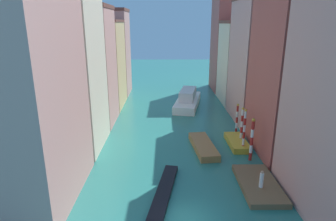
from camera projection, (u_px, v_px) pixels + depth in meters
ground_plane at (175, 119)px, 45.55m from camera, size 154.00×154.00×0.00m
building_left_0 at (21, 76)px, 22.38m from camera, size 7.26×11.61×21.11m
building_left_1 at (66, 61)px, 32.70m from camera, size 7.26×9.09×20.80m
building_left_2 at (88, 67)px, 41.68m from camera, size 7.26×8.16×16.93m
building_left_3 at (102, 64)px, 50.91m from camera, size 7.26×10.06×15.06m
building_left_4 at (111, 52)px, 59.76m from camera, size 7.26×8.32×17.25m
building_right_1 at (295, 60)px, 31.44m from camera, size 7.26×10.81×21.35m
building_right_2 at (260, 60)px, 42.85m from camera, size 7.26×11.42×18.39m
building_right_3 at (241, 62)px, 53.90m from camera, size 7.26×10.23×14.93m
building_right_4 at (230, 42)px, 62.96m from camera, size 7.26×10.01×21.13m
waterfront_dock at (258, 184)px, 26.63m from camera, size 3.41×6.87×0.52m
person_on_dock at (262, 180)px, 25.52m from camera, size 0.36×0.36×1.61m
mooring_pole_0 at (252, 139)px, 31.18m from camera, size 0.36×0.36×4.87m
mooring_pole_1 at (244, 130)px, 33.36m from camera, size 0.29×0.29×5.19m
mooring_pole_2 at (242, 125)px, 35.59m from camera, size 0.33×0.33×4.75m
mooring_pole_3 at (237, 119)px, 38.94m from camera, size 0.31×0.31×4.23m
vaporetto_white at (188, 100)px, 52.41m from camera, size 5.96×12.65×3.05m
gondola_black at (163, 196)px, 24.97m from camera, size 3.04×10.49×0.42m
motorboat_0 at (203, 146)px, 34.57m from camera, size 2.99×7.48×0.79m
motorboat_1 at (237, 142)px, 35.71m from camera, size 2.24×5.44×0.73m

